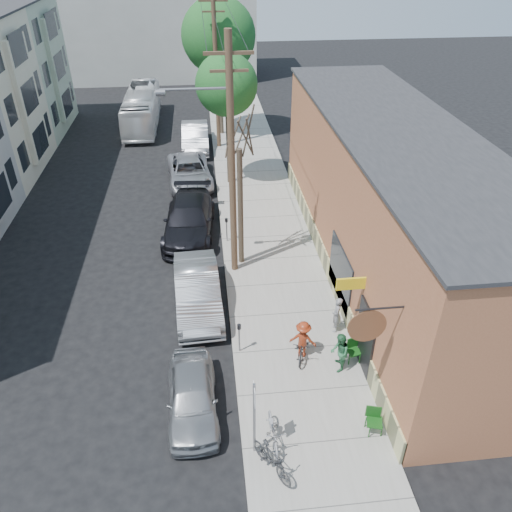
{
  "coord_description": "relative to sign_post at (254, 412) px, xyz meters",
  "views": [
    {
      "loc": [
        1.42,
        -13.15,
        13.0
      ],
      "look_at": [
        3.29,
        4.23,
        1.5
      ],
      "focal_mm": 35.0,
      "sensor_mm": 36.0,
      "label": 1
    }
  ],
  "objects": [
    {
      "name": "utility_pole_far",
      "position": [
        0.1,
        24.75,
        3.51
      ],
      "size": [
        1.8,
        0.28,
        10.0
      ],
      "color": "#503A28",
      "rests_on": "sidewalk"
    },
    {
      "name": "car_3",
      "position": [
        -1.93,
        19.06,
        -1.09
      ],
      "size": [
        2.96,
        5.56,
        1.49
      ],
      "primitive_type": "imported",
      "rotation": [
        0.0,
        0.0,
        0.1
      ],
      "color": "#A2A3AA",
      "rests_on": "ground"
    },
    {
      "name": "parked_bike_b",
      "position": [
        0.59,
        0.24,
        -1.24
      ],
      "size": [
        0.62,
        1.7,
        0.89
      ],
      "primitive_type": "imported",
      "rotation": [
        0.0,
        0.0,
        0.02
      ],
      "color": "gray",
      "rests_on": "sidewalk"
    },
    {
      "name": "tree_leafy_far",
      "position": [
        0.45,
        27.4,
        5.08
      ],
      "size": [
        5.05,
        5.05,
        9.3
      ],
      "color": "#44392C",
      "rests_on": "sidewalk"
    },
    {
      "name": "cyclist",
      "position": [
        2.11,
        3.73,
        -0.94
      ],
      "size": [
        1.1,
        0.87,
        1.49
      ],
      "primitive_type": "imported",
      "rotation": [
        0.0,
        0.0,
        2.77
      ],
      "color": "maroon",
      "rests_on": "sidewalk"
    },
    {
      "name": "patron_grey",
      "position": [
        3.63,
        4.92,
        -0.94
      ],
      "size": [
        0.48,
        0.61,
        1.48
      ],
      "primitive_type": "imported",
      "rotation": [
        0.0,
        0.0,
        -1.82
      ],
      "color": "slate",
      "rests_on": "sidewalk"
    },
    {
      "name": "parking_meter_far",
      "position": [
        -0.1,
        11.87,
        -0.85
      ],
      "size": [
        0.14,
        0.14,
        1.24
      ],
      "color": "slate",
      "rests_on": "sidewalk"
    },
    {
      "name": "car_4",
      "position": [
        -1.55,
        24.81,
        -0.98
      ],
      "size": [
        1.82,
        5.17,
        1.7
      ],
      "primitive_type": "imported",
      "rotation": [
        0.0,
        0.0,
        0.0
      ],
      "color": "#9E9FA6",
      "rests_on": "ground"
    },
    {
      "name": "tree_bare",
      "position": [
        0.45,
        10.0,
        1.04
      ],
      "size": [
        0.24,
        0.24,
        5.45
      ],
      "color": "#44392C",
      "rests_on": "sidewalk"
    },
    {
      "name": "bus",
      "position": [
        -5.61,
        30.26,
        -0.48
      ],
      "size": [
        2.27,
        9.68,
        2.7
      ],
      "primitive_type": "imported",
      "rotation": [
        0.0,
        0.0,
        0.0
      ],
      "color": "white",
      "rests_on": "ground"
    },
    {
      "name": "end_cap_building",
      "position": [
        -4.35,
        46.08,
        4.17
      ],
      "size": [
        18.0,
        8.0,
        12.0
      ],
      "primitive_type": "cube",
      "color": "#A8A8A3",
      "rests_on": "ground"
    },
    {
      "name": "patio_chair_a",
      "position": [
        3.85,
        3.27,
        -1.24
      ],
      "size": [
        0.61,
        0.61,
        0.88
      ],
      "primitive_type": null,
      "rotation": [
        0.0,
        0.0,
        0.26
      ],
      "color": "#124313",
      "rests_on": "sidewalk"
    },
    {
      "name": "ground",
      "position": [
        -2.35,
        4.08,
        -1.83
      ],
      "size": [
        120.0,
        120.0,
        0.0
      ],
      "primitive_type": "plane",
      "color": "black"
    },
    {
      "name": "patio_chair_b",
      "position": [
        3.66,
        0.27,
        -1.24
      ],
      "size": [
        0.62,
        0.62,
        0.88
      ],
      "primitive_type": null,
      "rotation": [
        0.0,
        0.0,
        -0.29
      ],
      "color": "#124313",
      "rests_on": "sidewalk"
    },
    {
      "name": "cafe_building",
      "position": [
        6.64,
        9.07,
        1.47
      ],
      "size": [
        6.6,
        20.2,
        6.61
      ],
      "color": "#A05C3B",
      "rests_on": "ground"
    },
    {
      "name": "cyclist_bike",
      "position": [
        2.11,
        3.73,
        -1.24
      ],
      "size": [
        1.04,
        1.77,
        0.88
      ],
      "primitive_type": "imported",
      "rotation": [
        0.0,
        0.0,
        -0.29
      ],
      "color": "black",
      "rests_on": "sidewalk"
    },
    {
      "name": "parking_meter_near",
      "position": [
        -0.1,
        4.18,
        -0.85
      ],
      "size": [
        0.14,
        0.14,
        1.24
      ],
      "color": "slate",
      "rests_on": "sidewalk"
    },
    {
      "name": "parked_bike_a",
      "position": [
        0.42,
        -0.7,
        -1.18
      ],
      "size": [
        1.27,
        1.68,
        1.01
      ],
      "primitive_type": "imported",
      "rotation": [
        0.0,
        0.0,
        0.54
      ],
      "color": "black",
      "rests_on": "sidewalk"
    },
    {
      "name": "sign_post",
      "position": [
        0.0,
        0.0,
        0.0
      ],
      "size": [
        0.07,
        0.45,
        2.8
      ],
      "color": "slate",
      "rests_on": "sidewalk"
    },
    {
      "name": "patron_green",
      "position": [
        3.23,
        2.94,
        -0.93
      ],
      "size": [
        0.69,
        0.82,
        1.51
      ],
      "primitive_type": "imported",
      "rotation": [
        0.0,
        0.0,
        -1.74
      ],
      "color": "#28653D",
      "rests_on": "sidewalk"
    },
    {
      "name": "utility_pole_near",
      "position": [
        0.04,
        9.44,
        3.58
      ],
      "size": [
        3.57,
        0.28,
        10.0
      ],
      "color": "#503A28",
      "rests_on": "sidewalk"
    },
    {
      "name": "car_0",
      "position": [
        -1.78,
        1.79,
        -1.17
      ],
      "size": [
        1.7,
        3.95,
        1.33
      ],
      "primitive_type": "imported",
      "rotation": [
        0.0,
        0.0,
        0.03
      ],
      "color": "gray",
      "rests_on": "ground"
    },
    {
      "name": "car_1",
      "position": [
        -1.55,
        7.06,
        -1.01
      ],
      "size": [
        2.02,
        5.11,
        1.65
      ],
      "primitive_type": "imported",
      "rotation": [
        0.0,
        0.0,
        0.05
      ],
      "color": "#97999E",
      "rests_on": "ground"
    },
    {
      "name": "sidewalk",
      "position": [
        1.9,
        15.08,
        -1.76
      ],
      "size": [
        4.5,
        58.0,
        0.15
      ],
      "primitive_type": "cube",
      "color": "gray",
      "rests_on": "ground"
    },
    {
      "name": "car_2",
      "position": [
        -1.92,
        12.97,
        -0.99
      ],
      "size": [
        2.82,
        5.98,
        1.69
      ],
      "primitive_type": "imported",
      "rotation": [
        0.0,
        0.0,
        -0.08
      ],
      "color": "black",
      "rests_on": "ground"
    },
    {
      "name": "tree_leafy_mid",
      "position": [
        0.45,
        18.72,
        4.04
      ],
      "size": [
        3.41,
        3.41,
        7.45
      ],
      "color": "#44392C",
      "rests_on": "sidewalk"
    }
  ]
}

